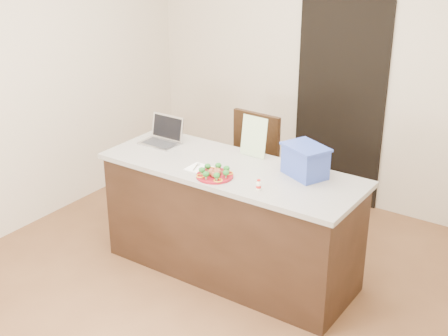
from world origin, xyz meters
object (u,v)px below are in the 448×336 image
Objects in this scene: plate at (215,176)px; blue_box at (305,161)px; yogurt_bottle at (259,186)px; laptop at (163,136)px; napkin at (199,168)px; chair at (249,165)px; island at (231,220)px.

blue_box is (0.53, 0.39, 0.11)m from plate.
laptop is (-1.14, 0.34, 0.03)m from yogurt_bottle.
napkin is 0.42× the size of blue_box.
napkin is 0.16× the size of chair.
blue_box is at bearing 36.60° from plate.
blue_box is at bearing -32.31° from chair.
yogurt_bottle is (0.38, -0.00, 0.02)m from plate.
blue_box reaches higher than laptop.
blue_box reaches higher than chair.
laptop is at bearing -152.94° from blue_box.
yogurt_bottle is 0.07× the size of chair.
blue_box is (0.72, 0.33, 0.12)m from napkin.
laptop is at bearing 171.17° from island.
chair is (-0.83, 0.56, -0.43)m from blue_box.
yogurt_bottle is at bearing -30.47° from island.
yogurt_bottle reaches higher than napkin.
blue_box is 1.09m from chair.
chair is at bearing 111.71° from island.
plate reaches higher than napkin.
blue_box is at bearing 17.87° from island.
island is 0.52m from napkin.
blue_box reaches higher than napkin.
island is 5.19× the size of blue_box.
plate is at bearing -24.43° from laptop.
napkin reaches higher than island.
plate is 0.83m from laptop.
blue_box is (0.15, 0.40, 0.09)m from yogurt_bottle.
napkin is 0.96m from chair.
laptop reaches higher than chair.
island is 12.43× the size of napkin.
island is at bearing 149.53° from yogurt_bottle.
plate is 0.38m from yogurt_bottle.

